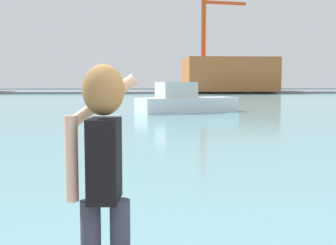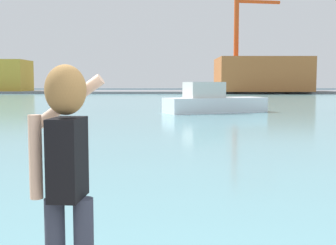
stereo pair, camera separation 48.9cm
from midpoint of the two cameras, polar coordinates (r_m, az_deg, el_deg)
name	(u,v)px [view 2 (the right image)]	position (r m, az deg, el deg)	size (l,w,h in m)	color
ground_plane	(170,101)	(52.05, 0.56, 2.82)	(220.00, 220.00, 0.00)	#334751
harbor_water	(170,100)	(54.05, 0.53, 2.92)	(140.00, 100.00, 0.02)	#6BA8B2
far_shore_dock	(169,92)	(94.02, 0.23, 4.04)	(140.00, 20.00, 0.43)	gray
person_photographer	(65,163)	(3.04, -8.80, -5.33)	(0.53, 0.56, 1.74)	#2D3342
boat_moored	(212,102)	(32.08, 6.15, 2.70)	(7.85, 5.01, 2.22)	white
warehouse_right	(260,75)	(90.30, 12.05, 6.13)	(17.70, 13.45, 6.66)	#B26633
port_crane	(239,36)	(92.46, 9.39, 11.03)	(9.66, 2.42, 19.03)	#D84C19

